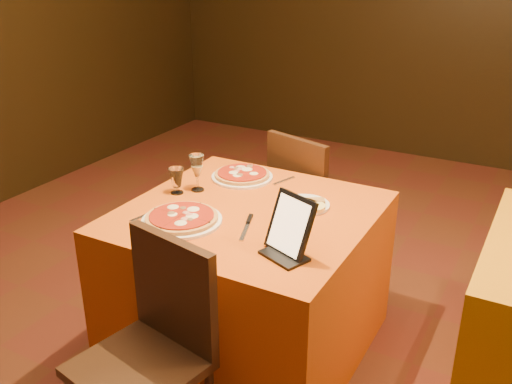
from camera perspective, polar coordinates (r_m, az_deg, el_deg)
The scene contains 13 objects.
wall_back at distance 5.45m, azimuth 21.45°, elevation 16.81°, with size 6.00×0.01×2.80m, color black.
main_table at distance 2.81m, azimuth -0.71°, elevation -8.80°, with size 1.10×1.10×0.75m, color #BD4B0C.
chair_main_near at distance 2.22m, azimuth -11.66°, elevation -16.72°, with size 0.44×0.44×0.91m, color black, non-canonical shape.
chair_main_far at distance 3.42m, azimuth 6.05°, elevation -1.23°, with size 0.44×0.44×0.91m, color black, non-canonical shape.
pizza_near at distance 2.53m, azimuth -7.44°, elevation -2.69°, with size 0.36×0.36×0.03m.
pizza_far at distance 2.99m, azimuth -1.40°, elevation 1.66°, with size 0.32×0.32×0.03m.
cutlet_dish at distance 2.68m, azimuth 4.93°, elevation -1.17°, with size 0.23×0.23×0.03m.
wine_glass at distance 2.83m, azimuth -5.91°, elevation 1.95°, with size 0.09×0.09×0.19m, color #D3C078, non-canonical shape.
water_glass at distance 2.81m, azimuth -7.95°, elevation 1.10°, with size 0.07×0.07×0.13m, color white, non-canonical shape.
tablet at distance 2.23m, azimuth 3.45°, elevation -3.29°, with size 0.20×0.02×0.24m, color black.
knife at distance 2.45m, azimuth -1.00°, elevation -3.68°, with size 0.23×0.02×0.01m, color silver.
fork_near at distance 2.62m, azimuth -11.17°, elevation -2.38°, with size 0.15×0.02×0.01m, color #B9B9C0.
fork_far at distance 2.96m, azimuth 2.81°, elevation 1.12°, with size 0.15×0.02×0.01m, color #B1B0B7.
Camera 1 is at (0.78, -1.88, 1.86)m, focal length 40.00 mm.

